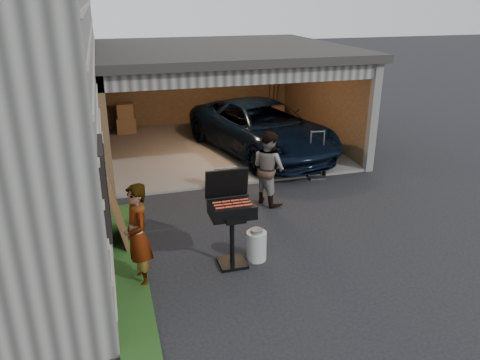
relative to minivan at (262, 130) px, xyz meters
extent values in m
plane|color=black|center=(-1.72, -5.55, -0.71)|extent=(80.00, 80.00, 0.00)
cube|color=#193814|center=(-3.97, -6.55, -0.68)|extent=(0.50, 8.00, 0.06)
cube|color=#605E59|center=(-0.97, 0.95, -0.68)|extent=(6.50, 6.00, 0.06)
cube|color=#503225|center=(-0.97, 3.87, 0.64)|extent=(6.50, 0.15, 2.70)
cube|color=#503225|center=(2.21, 0.95, 0.64)|extent=(0.15, 6.00, 2.70)
cube|color=#503225|center=(-4.14, 0.95, 0.64)|extent=(0.15, 6.00, 2.70)
cube|color=#2D2B28|center=(-0.97, 0.95, 2.09)|extent=(6.80, 6.30, 0.20)
cube|color=#474744|center=(-0.97, -1.97, 1.81)|extent=(6.50, 0.16, 0.36)
cube|color=beige|center=(-0.97, -0.75, 1.91)|extent=(6.00, 2.40, 0.06)
cube|color=#474744|center=(2.18, -2.00, 0.64)|extent=(0.20, 0.18, 2.70)
cube|color=brown|center=(-3.52, 3.15, -0.40)|extent=(0.60, 0.50, 0.50)
cube|color=brown|center=(-3.52, 3.15, 0.07)|extent=(0.50, 0.45, 0.45)
cube|color=brown|center=(1.48, 3.05, -0.35)|extent=(0.55, 0.50, 0.60)
cube|color=#55391D|center=(1.66, 3.65, 0.49)|extent=(0.24, 0.43, 2.20)
imported|color=black|center=(0.00, 0.00, 0.00)|extent=(3.51, 5.54, 1.42)
imported|color=silver|center=(-3.82, -5.49, 0.11)|extent=(0.51, 0.67, 1.65)
imported|color=#3D2918|center=(-0.92, -3.15, 0.08)|extent=(0.86, 0.95, 1.59)
cube|color=black|center=(-2.32, -5.35, -0.69)|extent=(0.45, 0.45, 0.05)
cylinder|color=black|center=(-2.32, -5.35, -0.23)|extent=(0.08, 0.08, 0.90)
cube|color=black|center=(-2.32, -5.35, 0.29)|extent=(0.71, 0.50, 0.22)
cube|color=#59595B|center=(-2.32, -5.35, 0.38)|extent=(0.65, 0.43, 0.02)
cube|color=black|center=(-2.32, -5.04, 0.62)|extent=(0.71, 0.13, 0.50)
cylinder|color=beige|center=(-1.88, -5.31, -0.46)|extent=(0.44, 0.44, 0.51)
cube|color=#55391D|center=(-4.06, -4.09, -0.20)|extent=(0.26, 0.92, 1.02)
cube|color=slate|center=(0.70, -2.15, -0.69)|extent=(0.41, 0.28, 0.04)
cylinder|color=black|center=(0.50, -1.99, -0.61)|extent=(0.07, 0.20, 0.20)
cylinder|color=black|center=(0.94, -2.05, -0.61)|extent=(0.07, 0.20, 0.20)
cylinder|color=slate|center=(0.56, -2.00, -0.11)|extent=(0.03, 0.03, 1.15)
cylinder|color=slate|center=(0.88, -2.04, -0.11)|extent=(0.03, 0.03, 1.15)
cylinder|color=slate|center=(0.72, -2.02, 0.44)|extent=(0.33, 0.07, 0.03)
camera|label=1|loc=(-4.07, -11.85, 3.46)|focal=35.00mm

